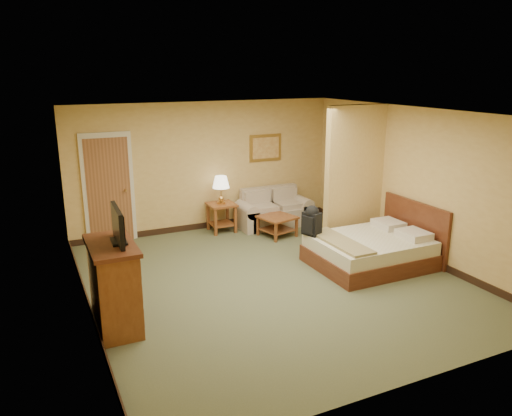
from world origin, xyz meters
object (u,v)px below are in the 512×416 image
loveseat (274,213)px  bed (373,249)px  dresser (114,286)px  coffee_table (277,222)px

loveseat → bed: size_ratio=0.82×
loveseat → dresser: (-3.81, -3.01, 0.32)m
dresser → bed: dresser is taller
loveseat → coffee_table: (-0.26, -0.67, 0.03)m
dresser → bed: 4.32m
bed → coffee_table: bearing=110.4°
coffee_table → bed: bed is taller
loveseat → dresser: dresser is taller
dresser → bed: size_ratio=0.59×
loveseat → bed: bearing=-79.7°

